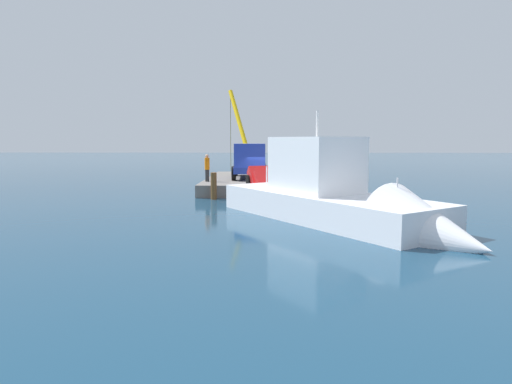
% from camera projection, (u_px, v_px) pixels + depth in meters
% --- Properties ---
extents(ground, '(200.00, 200.00, 0.00)m').
position_uv_depth(ground, '(265.00, 195.00, 30.10)').
color(ground, navy).
extents(dock, '(12.68, 8.78, 0.80)m').
position_uv_depth(dock, '(265.00, 183.00, 34.56)').
color(dock, slate).
rests_on(dock, ground).
extents(crane_truck, '(8.97, 3.53, 7.18)m').
position_uv_depth(crane_truck, '(249.00, 160.00, 33.38)').
color(crane_truck, navy).
rests_on(crane_truck, dock).
extents(dock_worker, '(0.34, 0.34, 1.89)m').
position_uv_depth(dock_worker, '(207.00, 168.00, 30.99)').
color(dock_worker, '#2A2A2A').
rests_on(dock_worker, dock).
extents(salvaged_car, '(3.93, 2.92, 3.29)m').
position_uv_depth(salvaged_car, '(269.00, 193.00, 26.56)').
color(salvaged_car, red).
rests_on(salvaged_car, ground).
extents(moored_yacht, '(13.40, 10.96, 6.71)m').
position_uv_depth(moored_yacht, '(352.00, 213.00, 19.28)').
color(moored_yacht, white).
rests_on(moored_yacht, ground).
extents(piling_near, '(0.37, 0.37, 1.67)m').
position_uv_depth(piling_near, '(214.00, 186.00, 27.77)').
color(piling_near, brown).
rests_on(piling_near, ground).
extents(piling_mid, '(0.39, 0.39, 1.49)m').
position_uv_depth(piling_mid, '(270.00, 187.00, 28.01)').
color(piling_mid, brown).
rests_on(piling_mid, ground).
extents(piling_far, '(0.30, 0.30, 1.74)m').
position_uv_depth(piling_far, '(306.00, 185.00, 27.77)').
color(piling_far, brown).
rests_on(piling_far, ground).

